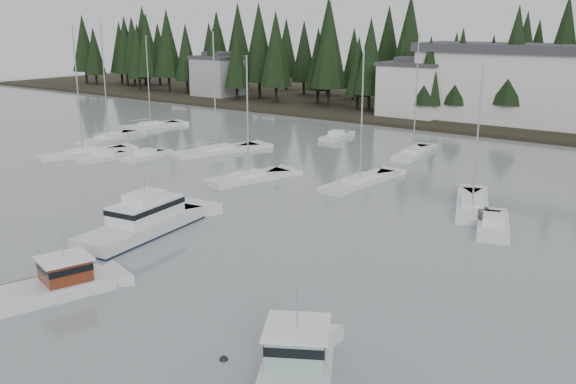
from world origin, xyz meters
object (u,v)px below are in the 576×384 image
object	(u,v)px
sailboat_7	(360,183)
runabout_4	(146,157)
sailboat_2	(151,127)
sailboat_3	(249,180)
cabin_cruiser_center	(143,224)
lobster_boat_teal	(294,383)
sailboat_11	(109,139)
runabout_0	(102,159)
runabout_3	(336,138)
sailboat_6	(413,154)
lobster_boat_brown	(44,289)
sailboat_0	(216,152)
harbor_inn	(522,85)
house_west	(413,88)
sailboat_12	(83,155)
sailboat_9	(472,207)
house_far_west	(217,75)
runabout_1	(493,227)

from	to	relation	value
sailboat_7	runabout_4	bearing A→B (deg)	103.59
sailboat_2	sailboat_3	world-z (taller)	sailboat_2
cabin_cruiser_center	sailboat_2	distance (m)	46.90
lobster_boat_teal	sailboat_11	world-z (taller)	sailboat_11
runabout_0	runabout_3	xyz separation A→B (m)	(13.34, 25.90, 0.00)
cabin_cruiser_center	sailboat_6	xyz separation A→B (m)	(3.11, 36.17, -0.59)
lobster_boat_brown	sailboat_0	distance (m)	39.61
harbor_inn	lobster_boat_brown	xyz separation A→B (m)	(-1.73, -74.66, -5.33)
sailboat_0	harbor_inn	bearing A→B (deg)	-11.09
sailboat_2	runabout_3	world-z (taller)	sailboat_2
lobster_boat_brown	sailboat_7	bearing A→B (deg)	14.20
harbor_inn	sailboat_3	bearing A→B (deg)	-101.67
house_west	sailboat_2	distance (m)	39.25
runabout_4	sailboat_7	bearing A→B (deg)	-87.02
sailboat_12	sailboat_9	bearing A→B (deg)	-67.92
harbor_inn	runabout_4	bearing A→B (deg)	-118.08
house_far_west	runabout_0	world-z (taller)	house_far_west
lobster_boat_teal	sailboat_7	xyz separation A→B (m)	(-15.49, 31.28, -0.49)
sailboat_6	sailboat_9	xyz separation A→B (m)	(13.16, -16.16, -0.02)
sailboat_12	sailboat_7	bearing A→B (deg)	-62.75
lobster_boat_brown	runabout_3	world-z (taller)	lobster_boat_brown
sailboat_12	sailboat_6	bearing A→B (deg)	-38.91
sailboat_0	sailboat_11	size ratio (longest dim) A/B	0.94
house_west	sailboat_0	world-z (taller)	sailboat_0
runabout_0	sailboat_0	bearing A→B (deg)	-33.95
lobster_boat_brown	sailboat_2	world-z (taller)	sailboat_2
runabout_1	sailboat_0	bearing A→B (deg)	56.97
house_far_west	sailboat_7	bearing A→B (deg)	-36.37
lobster_boat_teal	sailboat_12	size ratio (longest dim) A/B	0.59
sailboat_12	runabout_0	bearing A→B (deg)	-78.15
lobster_boat_brown	runabout_4	size ratio (longest dim) A/B	1.39
cabin_cruiser_center	sailboat_2	world-z (taller)	sailboat_2
harbor_inn	sailboat_7	world-z (taller)	sailboat_7
sailboat_2	runabout_4	distance (m)	21.09
sailboat_3	sailboat_11	xyz separation A→B (m)	(-27.52, 5.34, 0.02)
runabout_1	runabout_3	size ratio (longest dim) A/B	1.15
cabin_cruiser_center	sailboat_2	size ratio (longest dim) A/B	0.83
cabin_cruiser_center	lobster_boat_teal	size ratio (longest dim) A/B	1.25
sailboat_0	sailboat_2	world-z (taller)	sailboat_0
lobster_boat_brown	sailboat_11	bearing A→B (deg)	63.99
sailboat_2	sailboat_6	distance (m)	38.25
harbor_inn	sailboat_6	world-z (taller)	sailboat_6
runabout_1	sailboat_6	bearing A→B (deg)	19.02
runabout_3	sailboat_0	bearing A→B (deg)	151.33
sailboat_3	lobster_boat_brown	bearing A→B (deg)	-148.57
lobster_boat_teal	runabout_0	xyz separation A→B (m)	(-43.22, 23.76, -0.42)
runabout_0	harbor_inn	bearing A→B (deg)	-27.92
cabin_cruiser_center	runabout_4	world-z (taller)	cabin_cruiser_center
lobster_boat_brown	cabin_cruiser_center	size ratio (longest dim) A/B	0.77
sailboat_2	runabout_4	world-z (taller)	sailboat_2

